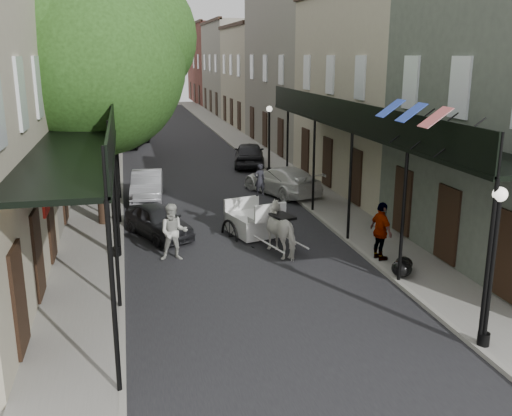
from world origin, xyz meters
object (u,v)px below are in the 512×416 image
lamppost_left (113,199)px  car_right_near (282,181)px  lamppost_right_near (492,266)px  tree_far (110,66)px  horse (284,230)px  tree_near (104,56)px  lamppost_right_far (269,139)px  car_left_mid (147,185)px  car_left_near (158,221)px  carriage (248,205)px  pedestrian_sidewalk_left (92,169)px  pedestrian_walking (174,232)px  pedestrian_sidewalk_right (381,231)px  car_right_far (249,154)px  car_left_far (126,136)px

lamppost_left → car_right_near: (7.70, 7.51, -1.37)m
lamppost_right_near → car_right_near: (-0.50, 15.51, -1.37)m
tree_far → horse: 20.31m
tree_near → tree_far: bearing=90.2°
lamppost_left → lamppost_right_far: (8.20, 12.00, 0.00)m
horse → car_left_mid: size_ratio=0.51×
lamppost_left → car_left_near: (1.50, 2.17, -1.45)m
car_left_near → car_right_near: (6.20, 5.33, 0.07)m
horse → carriage: 2.66m
tree_near → pedestrian_sidewalk_left: 8.19m
tree_far → lamppost_right_near: bearing=-72.3°
horse → pedestrian_walking: bearing=-18.5°
pedestrian_sidewalk_left → pedestrian_sidewalk_right: (9.52, -12.48, -0.02)m
tree_near → car_right_near: tree_near is taller
lamppost_right_near → pedestrian_walking: (-6.36, 7.52, -1.10)m
tree_far → car_right_far: size_ratio=1.98×
car_right_near → car_left_far: bearing=-87.0°
pedestrian_sidewalk_left → car_right_near: pedestrian_sidewalk_left is taller
car_right_near → car_left_near: bearing=20.3°
lamppost_right_far → pedestrian_sidewalk_left: size_ratio=1.92×
tree_far → lamppost_right_far: (8.35, -6.18, -3.79)m
pedestrian_sidewalk_right → car_left_mid: size_ratio=0.48×
car_left_far → car_right_near: 18.08m
pedestrian_walking → car_left_near: bearing=102.7°
lamppost_right_far → pedestrian_sidewalk_left: (-9.42, -1.77, -0.96)m
car_left_mid → car_right_near: 6.38m
car_left_mid → car_left_near: bearing=-83.6°
lamppost_right_near → horse: (-2.69, 7.32, -1.20)m
lamppost_right_near → car_left_near: size_ratio=1.05×
tree_near → car_right_far: tree_near is taller
lamppost_right_near → car_left_near: (-6.70, 10.17, -1.45)m
carriage → car_left_far: bearing=85.6°
car_left_far → car_right_near: (7.20, -16.58, -0.09)m
tree_near → pedestrian_sidewalk_right: tree_near is taller
pedestrian_sidewalk_left → car_right_far: pedestrian_sidewalk_left is taller
carriage → pedestrian_sidewalk_right: 5.40m
pedestrian_sidewalk_left → car_right_far: size_ratio=0.45×
tree_far → car_left_near: 16.92m
lamppost_left → pedestrian_sidewalk_right: bearing=-15.1°
lamppost_right_near → car_left_far: size_ratio=0.67×
horse → pedestrian_sidewalk_left: pedestrian_sidewalk_left is taller
carriage → car_left_far: carriage is taller
horse → car_left_far: 25.28m
pedestrian_sidewalk_right → lamppost_right_far: bearing=-7.8°
carriage → car_right_far: size_ratio=0.65×
tree_near → lamppost_right_far: 12.24m
tree_far → lamppost_left: 18.57m
tree_far → car_left_mid: bearing=-81.7°
carriage → lamppost_right_near: bearing=-86.4°
car_right_near → car_right_far: 7.27m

